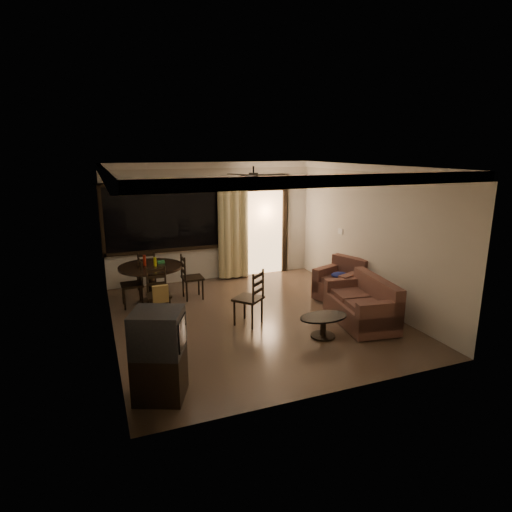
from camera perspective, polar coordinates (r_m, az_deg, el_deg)
name	(u,v)px	position (r m, az deg, el deg)	size (l,w,h in m)	color
ground	(254,318)	(8.13, -0.32, -8.24)	(5.50, 5.50, 0.00)	#7F6651
room_shell	(250,208)	(9.47, -0.82, 6.44)	(5.50, 6.70, 5.50)	beige
dining_table	(151,274)	(8.92, -13.80, -2.33)	(1.28, 1.28, 1.02)	black
dining_chair_west	(133,293)	(8.98, -16.08, -4.71)	(0.43, 0.43, 0.95)	black
dining_chair_east	(192,285)	(9.17, -8.50, -3.91)	(0.43, 0.43, 0.95)	black
dining_chair_south	(159,303)	(8.21, -12.78, -6.10)	(0.43, 0.48, 0.95)	black
dining_chair_north	(147,280)	(9.77, -14.38, -3.07)	(0.43, 0.43, 0.95)	black
tv_cabinet	(159,355)	(5.62, -12.80, -12.73)	(0.77, 0.75, 1.17)	black
sofa	(364,306)	(8.04, 14.15, -6.45)	(1.03, 1.64, 0.82)	#472521
armchair	(342,283)	(9.17, 11.39, -3.58)	(1.09, 1.09, 0.85)	#472521
coffee_table	(323,323)	(7.36, 8.97, -8.81)	(0.85, 0.51, 0.37)	black
side_chair	(249,308)	(7.76, -0.95, -6.97)	(0.63, 0.63, 1.02)	black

